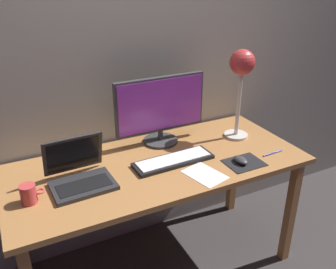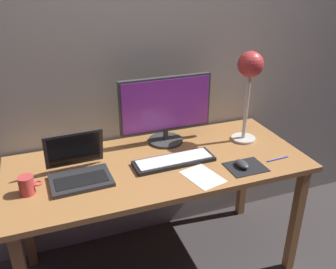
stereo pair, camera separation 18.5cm
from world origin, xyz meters
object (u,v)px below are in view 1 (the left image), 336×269
at_px(pen, 273,153).
at_px(laptop, 78,170).
at_px(coffee_mug, 29,194).
at_px(desk_lamp, 241,72).
at_px(monitor, 160,108).
at_px(mouse, 241,160).
at_px(keyboard_main, 173,160).

bearing_deg(pen, laptop, 168.86).
xyz_separation_m(laptop, coffee_mug, (-0.24, -0.07, -0.02)).
height_order(desk_lamp, coffee_mug, desk_lamp).
height_order(coffee_mug, pen, coffee_mug).
height_order(monitor, laptop, monitor).
bearing_deg(mouse, pen, 1.34).
xyz_separation_m(monitor, mouse, (0.27, -0.42, -0.20)).
xyz_separation_m(mouse, coffee_mug, (-1.06, 0.14, 0.02)).
height_order(keyboard_main, mouse, mouse).
relative_size(monitor, coffee_mug, 5.12).
bearing_deg(pen, monitor, 140.00).
xyz_separation_m(keyboard_main, desk_lamp, (0.50, 0.12, 0.40)).
distance_m(mouse, coffee_mug, 1.07).
bearing_deg(mouse, monitor, 122.62).
xyz_separation_m(coffee_mug, pen, (1.28, -0.13, -0.04)).
xyz_separation_m(keyboard_main, laptop, (-0.50, 0.04, 0.05)).
xyz_separation_m(desk_lamp, mouse, (-0.18, -0.29, -0.39)).
bearing_deg(mouse, desk_lamp, 57.90).
bearing_deg(mouse, keyboard_main, 151.89).
distance_m(keyboard_main, laptop, 0.50).
bearing_deg(coffee_mug, pen, -5.88).
distance_m(mouse, pen, 0.23).
bearing_deg(pen, coffee_mug, 174.12).
height_order(keyboard_main, coffee_mug, coffee_mug).
distance_m(monitor, desk_lamp, 0.51).
xyz_separation_m(desk_lamp, coffee_mug, (-1.24, -0.15, -0.36)).
relative_size(mouse, pen, 0.69).
bearing_deg(monitor, desk_lamp, -16.93).
distance_m(monitor, keyboard_main, 0.33).
xyz_separation_m(desk_lamp, pen, (0.05, -0.28, -0.41)).
distance_m(desk_lamp, mouse, 0.52).
distance_m(monitor, mouse, 0.54).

